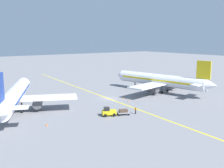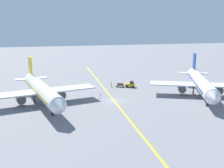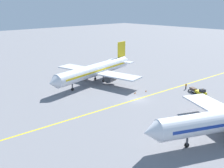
{
  "view_description": "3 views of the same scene",
  "coord_description": "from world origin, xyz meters",
  "views": [
    {
      "loc": [
        -41.22,
        -58.37,
        16.52
      ],
      "look_at": [
        0.47,
        -1.13,
        4.24
      ],
      "focal_mm": 42.0,
      "sensor_mm": 36.0,
      "label": 1
    },
    {
      "loc": [
        18.9,
        63.79,
        19.22
      ],
      "look_at": [
        -0.47,
        -3.47,
        3.76
      ],
      "focal_mm": 42.0,
      "sensor_mm": 36.0,
      "label": 2
    },
    {
      "loc": [
        -39.93,
        45.55,
        22.19
      ],
      "look_at": [
        5.95,
        2.67,
        3.17
      ],
      "focal_mm": 42.0,
      "sensor_mm": 36.0,
      "label": 3
    }
  ],
  "objects": [
    {
      "name": "traffic_cone_mid_apron",
      "position": [
        2.14,
        -6.16,
        0.28
      ],
      "size": [
        0.32,
        0.32,
        0.55
      ],
      "primitive_type": "cone",
      "color": "orange",
      "rests_on": "ground"
    },
    {
      "name": "airplane_adjacent_stand",
      "position": [
        18.33,
        -2.34,
        3.71
      ],
      "size": [
        28.48,
        35.36,
        10.6
      ],
      "color": "silver",
      "rests_on": "ground"
    },
    {
      "name": "traffic_cone_near_nose",
      "position": [
        -23.06,
        -12.15,
        0.28
      ],
      "size": [
        0.32,
        0.32,
        0.55
      ],
      "primitive_type": "cone",
      "color": "orange",
      "rests_on": "ground"
    },
    {
      "name": "baggage_tug_white",
      "position": [
        -9.56,
        -13.67,
        0.9
      ],
      "size": [
        3.35,
        2.68,
        2.11
      ],
      "color": "gold",
      "rests_on": "ground"
    },
    {
      "name": "apron_yellow_centreline",
      "position": [
        0.0,
        0.0,
        0.0
      ],
      "size": [
        8.68,
        119.74,
        0.01
      ],
      "primitive_type": "cube",
      "rotation": [
        0.0,
        0.0,
        -0.07
      ],
      "color": "yellow",
      "rests_on": "ground"
    },
    {
      "name": "baggage_cart_trailing",
      "position": [
        -6.54,
        -15.02,
        0.76
      ],
      "size": [
        2.94,
        2.34,
        1.24
      ],
      "color": "gray",
      "rests_on": "ground"
    },
    {
      "name": "traffic_cone_by_wingtip",
      "position": [
        3.13,
        -2.9,
        0.28
      ],
      "size": [
        0.32,
        0.32,
        0.55
      ],
      "primitive_type": "cone",
      "color": "orange",
      "rests_on": "ground"
    },
    {
      "name": "ground_crew_worker",
      "position": [
        -3.82,
        -15.94,
        0.91
      ],
      "size": [
        0.29,
        0.57,
        1.68
      ],
      "color": "#23232D",
      "rests_on": "ground"
    },
    {
      "name": "airplane_at_gate",
      "position": [
        -24.83,
        1.8,
        3.71
      ],
      "size": [
        27.61,
        33.51,
        10.6
      ],
      "color": "white",
      "rests_on": "ground"
    },
    {
      "name": "ground_plane",
      "position": [
        0.0,
        0.0,
        0.0
      ],
      "size": [
        400.0,
        400.0,
        0.0
      ],
      "primitive_type": "plane",
      "color": "slate"
    }
  ]
}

